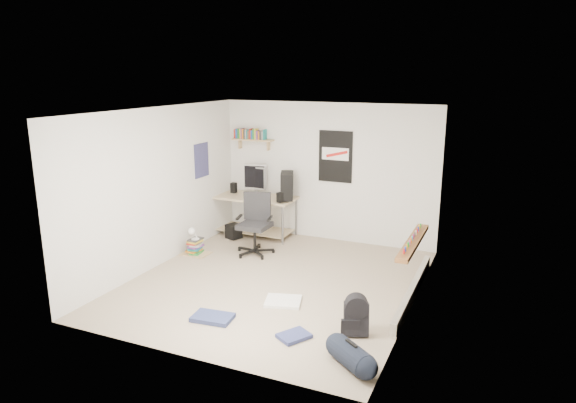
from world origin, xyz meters
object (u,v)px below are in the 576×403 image
at_px(desk, 251,216).
at_px(book_stack, 195,246).
at_px(backpack, 356,319).
at_px(office_chair, 255,226).
at_px(duffel_bag, 351,355).

relative_size(desk, book_stack, 3.81).
bearing_deg(backpack, office_chair, 119.09).
bearing_deg(book_stack, backpack, -25.63).
bearing_deg(duffel_bag, office_chair, 170.45).
bearing_deg(book_stack, office_chair, 24.63).
height_order(office_chair, duffel_bag, office_chair).
bearing_deg(desk, duffel_bag, -67.75).
distance_m(duffel_bag, book_stack, 4.11).
height_order(backpack, duffel_bag, duffel_bag).
relative_size(office_chair, duffel_bag, 2.03).
xyz_separation_m(duffel_bag, book_stack, (-3.43, 2.26, 0.01)).
distance_m(desk, backpack, 4.15).
relative_size(duffel_bag, book_stack, 1.14).
bearing_deg(office_chair, book_stack, -169.07).
relative_size(office_chair, book_stack, 2.31).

